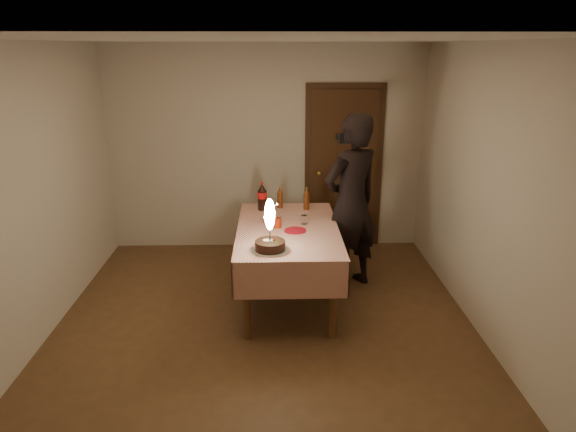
# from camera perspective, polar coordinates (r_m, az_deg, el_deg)

# --- Properties ---
(ground) EXTENTS (4.00, 4.50, 0.01)m
(ground) POSITION_cam_1_polar(r_m,az_deg,el_deg) (4.94, -2.61, -12.77)
(ground) COLOR brown
(ground) RESTS_ON ground
(room_shell) EXTENTS (4.04, 4.54, 2.62)m
(room_shell) POSITION_cam_1_polar(r_m,az_deg,el_deg) (4.39, -2.46, 6.57)
(room_shell) COLOR beige
(room_shell) RESTS_ON ground
(dining_table) EXTENTS (1.02, 1.72, 0.81)m
(dining_table) POSITION_cam_1_polar(r_m,az_deg,el_deg) (5.21, -0.02, -2.45)
(dining_table) COLOR brown
(dining_table) RESTS_ON ground
(birthday_cake) EXTENTS (0.34, 0.34, 0.48)m
(birthday_cake) POSITION_cam_1_polar(r_m,az_deg,el_deg) (4.58, -2.01, -2.42)
(birthday_cake) COLOR white
(birthday_cake) RESTS_ON dining_table
(red_plate) EXTENTS (0.22, 0.22, 0.01)m
(red_plate) POSITION_cam_1_polar(r_m,az_deg,el_deg) (5.10, 0.82, -1.61)
(red_plate) COLOR #AE0C1D
(red_plate) RESTS_ON dining_table
(red_cup) EXTENTS (0.08, 0.08, 0.10)m
(red_cup) POSITION_cam_1_polar(r_m,az_deg,el_deg) (5.17, -1.19, -0.77)
(red_cup) COLOR #AA260B
(red_cup) RESTS_ON dining_table
(clear_cup) EXTENTS (0.07, 0.07, 0.09)m
(clear_cup) POSITION_cam_1_polar(r_m,az_deg,el_deg) (5.29, 1.82, -0.41)
(clear_cup) COLOR white
(clear_cup) RESTS_ON dining_table
(napkin_stack) EXTENTS (0.15, 0.15, 0.02)m
(napkin_stack) POSITION_cam_1_polar(r_m,az_deg,el_deg) (5.35, -1.90, -0.58)
(napkin_stack) COLOR #A41221
(napkin_stack) RESTS_ON dining_table
(cola_bottle) EXTENTS (0.10, 0.10, 0.32)m
(cola_bottle) POSITION_cam_1_polar(r_m,az_deg,el_deg) (5.72, -2.89, 2.16)
(cola_bottle) COLOR black
(cola_bottle) RESTS_ON dining_table
(amber_bottle_left) EXTENTS (0.06, 0.06, 0.25)m
(amber_bottle_left) POSITION_cam_1_polar(r_m,az_deg,el_deg) (5.79, -0.90, 2.06)
(amber_bottle_left) COLOR #5E2B10
(amber_bottle_left) RESTS_ON dining_table
(amber_bottle_right) EXTENTS (0.06, 0.06, 0.25)m
(amber_bottle_right) POSITION_cam_1_polar(r_m,az_deg,el_deg) (5.74, 2.06, 1.88)
(amber_bottle_right) COLOR #5E2B10
(amber_bottle_right) RESTS_ON dining_table
(photographer) EXTENTS (0.84, 0.76, 1.91)m
(photographer) POSITION_cam_1_polar(r_m,az_deg,el_deg) (5.52, 7.01, 1.45)
(photographer) COLOR black
(photographer) RESTS_ON ground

